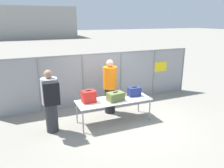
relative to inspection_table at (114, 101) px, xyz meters
name	(u,v)px	position (x,y,z in m)	size (l,w,h in m)	color
ground_plane	(123,121)	(0.28, -0.09, -0.68)	(120.00, 120.00, 0.00)	gray
fence_section	(103,77)	(0.30, 1.72, 0.33)	(7.73, 0.07, 1.93)	gray
inspection_table	(114,101)	(0.00, 0.00, 0.00)	(2.32, 0.83, 0.73)	silver
suitcase_red	(89,97)	(-0.77, 0.11, 0.22)	(0.41, 0.30, 0.38)	red
suitcase_olive	(116,97)	(0.02, -0.09, 0.17)	(0.54, 0.40, 0.29)	#566033
suitcase_navy	(134,92)	(0.75, 0.07, 0.19)	(0.41, 0.27, 0.31)	navy
traveler_hooded	(51,99)	(-1.89, 0.04, 0.32)	(0.45, 0.70, 1.82)	#2D2D33
security_worker_near	(110,86)	(0.16, 0.69, 0.28)	(0.46, 0.46, 1.86)	black
utility_trailer	(126,79)	(2.04, 3.19, -0.28)	(4.18, 2.07, 0.66)	#B2B2B7
distant_hangar	(27,22)	(-0.65, 36.29, 1.91)	(15.62, 8.06, 5.19)	#999993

